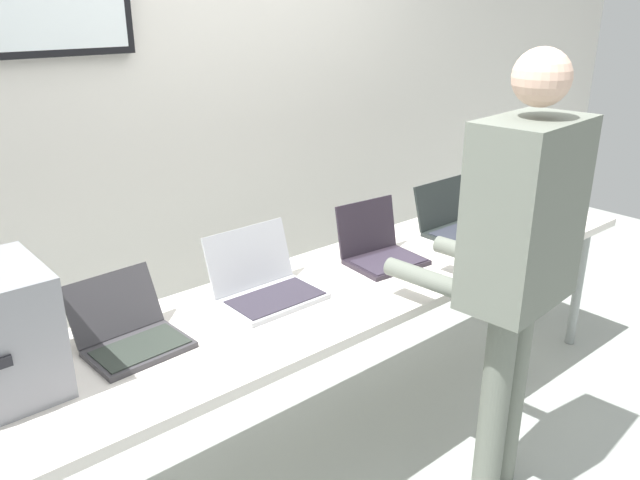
{
  "coord_description": "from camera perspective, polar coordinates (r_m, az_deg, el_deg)",
  "views": [
    {
      "loc": [
        -1.67,
        -1.74,
        1.85
      ],
      "look_at": [
        -0.15,
        0.05,
        0.96
      ],
      "focal_mm": 35.48,
      "sensor_mm": 36.0,
      "label": 1
    }
  ],
  "objects": [
    {
      "name": "ground",
      "position": [
        3.05,
        2.75,
        -16.94
      ],
      "size": [
        8.0,
        8.0,
        0.04
      ],
      "primitive_type": "cube",
      "color": "#9CA29D"
    },
    {
      "name": "back_wall",
      "position": [
        3.37,
        -10.62,
        9.85
      ],
      "size": [
        8.0,
        0.11,
        2.42
      ],
      "color": "silver",
      "rests_on": "ground"
    },
    {
      "name": "workbench",
      "position": [
        2.67,
        3.02,
        -4.42
      ],
      "size": [
        3.19,
        0.7,
        0.76
      ],
      "color": "silver",
      "rests_on": "ground"
    },
    {
      "name": "laptop_station_0",
      "position": [
        2.23,
        -16.82,
        -7.91
      ],
      "size": [
        0.33,
        0.34,
        0.22
      ],
      "color": "#39373B",
      "rests_on": "workbench"
    },
    {
      "name": "laptop_station_1",
      "position": [
        2.47,
        -5.04,
        -3.88
      ],
      "size": [
        0.37,
        0.32,
        0.25
      ],
      "color": "#B2B3BA",
      "rests_on": "workbench"
    },
    {
      "name": "laptop_station_2",
      "position": [
        2.81,
        5.34,
        -0.76
      ],
      "size": [
        0.34,
        0.32,
        0.25
      ],
      "color": "#272029",
      "rests_on": "workbench"
    },
    {
      "name": "laptop_station_3",
      "position": [
        3.23,
        12.11,
        1.73
      ],
      "size": [
        0.38,
        0.29,
        0.24
      ],
      "color": "black",
      "rests_on": "workbench"
    },
    {
      "name": "laptop_station_4",
      "position": [
        3.68,
        17.33,
        3.64
      ],
      "size": [
        0.34,
        0.41,
        0.25
      ],
      "color": "#222129",
      "rests_on": "workbench"
    },
    {
      "name": "person",
      "position": [
        2.33,
        17.49,
        -0.49
      ],
      "size": [
        0.47,
        0.62,
        1.72
      ],
      "color": "slate",
      "rests_on": "ground"
    }
  ]
}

